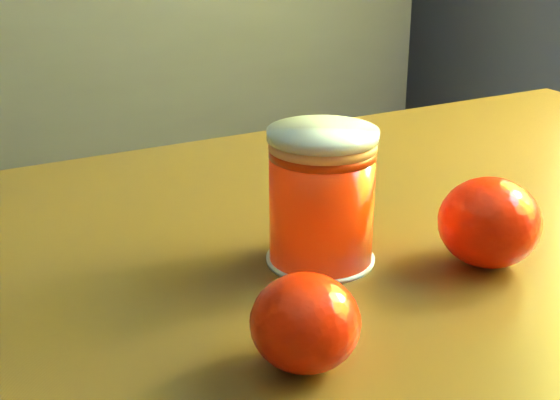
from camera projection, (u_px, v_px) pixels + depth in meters
table at (395, 388)px, 0.56m from camera, size 0.98×0.70×0.73m
juice_glass at (322, 198)px, 0.52m from camera, size 0.07×0.07×0.09m
orange_front at (305, 323)px, 0.41m from camera, size 0.07×0.07×0.05m
orange_back at (489, 222)px, 0.52m from camera, size 0.08×0.08×0.06m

